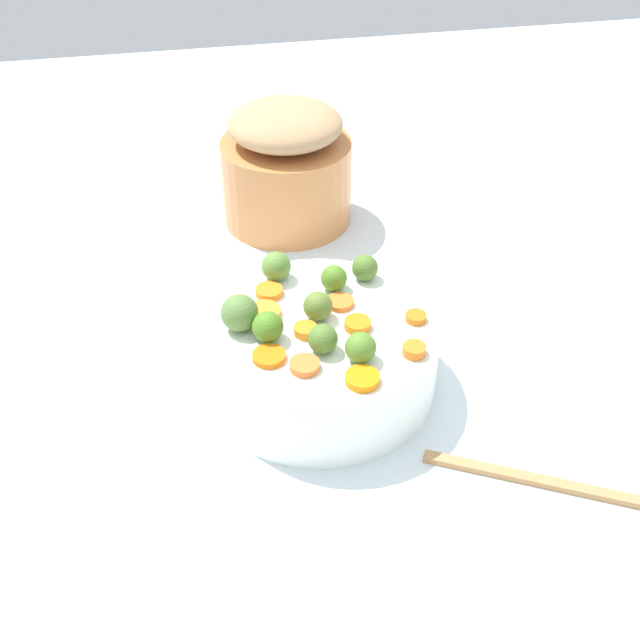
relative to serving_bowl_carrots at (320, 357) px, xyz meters
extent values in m
cube|color=white|center=(0.00, 0.05, -0.06)|extent=(2.40, 2.40, 0.02)
cylinder|color=white|center=(0.00, 0.00, 0.00)|extent=(0.28, 0.28, 0.09)
cylinder|color=#CD7D43|center=(0.40, -0.03, 0.02)|extent=(0.20, 0.20, 0.13)
ellipsoid|color=tan|center=(0.40, -0.03, 0.12)|extent=(0.17, 0.17, 0.06)
cylinder|color=orange|center=(-0.10, -0.03, 0.05)|extent=(0.05, 0.05, 0.01)
cylinder|color=orange|center=(0.04, -0.03, 0.05)|extent=(0.05, 0.05, 0.01)
cylinder|color=orange|center=(-0.07, 0.03, 0.05)|extent=(0.04, 0.04, 0.01)
cylinder|color=orange|center=(-0.01, -0.11, 0.05)|extent=(0.03, 0.03, 0.01)
cylinder|color=orange|center=(-0.07, -0.09, 0.05)|extent=(0.04, 0.04, 0.01)
cylinder|color=orange|center=(0.07, 0.05, 0.05)|extent=(0.04, 0.04, 0.01)
cylinder|color=orange|center=(-0.01, 0.02, 0.05)|extent=(0.03, 0.03, 0.01)
cylinder|color=orange|center=(-0.04, 0.07, 0.05)|extent=(0.04, 0.04, 0.01)
cylinder|color=orange|center=(-0.01, -0.04, 0.05)|extent=(0.04, 0.04, 0.01)
cylinder|color=orange|center=(0.03, 0.06, 0.05)|extent=(0.05, 0.05, 0.01)
sphere|color=#5B7F3C|center=(0.02, 0.09, 0.07)|extent=(0.04, 0.04, 0.04)
sphere|color=#51752C|center=(0.08, -0.07, 0.06)|extent=(0.03, 0.03, 0.03)
sphere|color=#5C8638|center=(0.11, 0.03, 0.06)|extent=(0.04, 0.04, 0.04)
sphere|color=olive|center=(0.02, 0.00, 0.06)|extent=(0.03, 0.03, 0.03)
sphere|color=#4E8123|center=(-0.01, 0.06, 0.06)|extent=(0.04, 0.04, 0.04)
sphere|color=#55842A|center=(-0.07, -0.03, 0.06)|extent=(0.03, 0.03, 0.03)
sphere|color=#538024|center=(0.07, -0.03, 0.06)|extent=(0.03, 0.03, 0.03)
sphere|color=#51772C|center=(-0.04, 0.01, 0.06)|extent=(0.03, 0.03, 0.03)
cube|color=#B5814E|center=(-0.20, -0.20, -0.04)|extent=(0.13, 0.23, 0.01)
camera|label=1|loc=(-0.72, 0.14, 0.63)|focal=45.35mm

